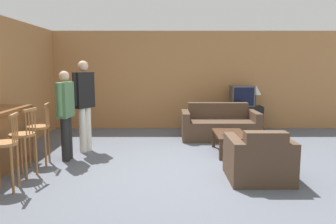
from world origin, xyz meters
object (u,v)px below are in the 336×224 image
Objects in this scene: armchair_near at (258,160)px; table_lamp at (255,91)px; bar_chair_far at (39,132)px; tv_unit at (240,118)px; bar_chair_mid at (22,141)px; person_by_counter at (65,111)px; coffee_table at (229,136)px; person_by_window at (84,100)px; bar_chair_near at (4,150)px; book_on_table at (227,135)px; tv at (241,96)px; couch_far at (219,126)px.

table_lamp reaches higher than armchair_near.
bar_chair_far reaches higher than tv_unit.
bar_chair_far is 1.98× the size of table_lamp.
bar_chair_mid is 0.66× the size of person_by_counter.
coffee_table is 1.00× the size of tv_unit.
armchair_near is 0.87× the size of tv_unit.
armchair_near is at bearing -28.90° from person_by_window.
bar_chair_near is 3.91m from coffee_table.
armchair_near is 1.69× the size of table_lamp.
tv_unit is 2.58m from book_on_table.
bar_chair_mid is at bearing -161.19° from book_on_table.
book_on_table is (3.30, 0.50, -0.16)m from bar_chair_far.
coffee_table is 2.31m from tv_unit.
tv is 0.32× the size of person_by_window.
bar_chair_far is 1.17× the size of armchair_near.
couch_far is at bearing 38.56° from bar_chair_mid.
bar_chair_mid is 5.45m from tv.
coffee_table is (0.00, -1.32, 0.05)m from couch_far.
person_by_counter is at bearing -144.49° from tv.
tv_unit is at bearing 35.54° from person_by_counter.
person_by_counter is (-4.08, -2.66, -0.16)m from table_lamp.
armchair_near is at bearing -84.69° from coffee_table.
bar_chair_mid is 3.67m from coffee_table.
bar_chair_near and bar_chair_far have the same top height.
bar_chair_near is 6.10m from table_lamp.
armchair_near is 3.80m from tv.
bar_chair_far is at bearing 167.92° from armchair_near.
tv_unit is at bearing 72.40° from coffee_table.
tv is at bearing 72.16° from book_on_table.
table_lamp is (1.06, 2.21, 0.72)m from coffee_table.
tv reaches higher than bar_chair_far.
coffee_table is (3.39, 1.94, -0.23)m from bar_chair_near.
coffee_table is 2.55m from table_lamp.
tv_unit is (0.56, 3.71, 0.03)m from armchair_near.
coffee_table is 0.64× the size of person_by_counter.
bar_chair_mid is at bearing 90.01° from bar_chair_near.
tv_unit is 0.58× the size of person_by_window.
person_by_counter is (0.37, 0.29, 0.33)m from bar_chair_far.
tv reaches higher than coffee_table.
coffee_table is at bearing 8.55° from person_by_counter.
person_by_counter is at bearing 68.25° from bar_chair_mid.
person_by_window is at bearing 58.08° from bar_chair_far.
tv_unit is at bearing 30.28° from person_by_window.
tv is at bearing -179.51° from table_lamp.
book_on_table is (-0.79, -2.45, -0.51)m from tv.
tv is at bearing 45.33° from bar_chair_near.
table_lamp is at bearing 42.95° from bar_chair_near.
person_by_counter is (0.37, 0.92, 0.33)m from bar_chair_mid.
person_by_counter is (-3.72, -2.66, 0.57)m from tv_unit.
bar_chair_mid is 5.44m from tv_unit.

